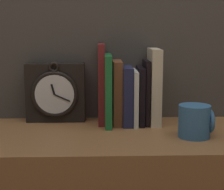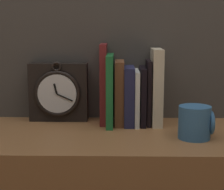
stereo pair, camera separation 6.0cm
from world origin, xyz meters
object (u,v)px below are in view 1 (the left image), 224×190
object	(u,v)px
book_slot4_white	(134,97)
book_slot5_black	(140,95)
book_slot0_maroon	(101,84)
book_slot3_navy	(127,95)
book_slot1_green	(108,90)
book_slot6_black	(146,92)
clock	(56,93)
book_slot7_cream	(154,86)
mug	(195,121)
book_slot2_brown	(117,92)

from	to	relation	value
book_slot4_white	book_slot5_black	distance (m)	0.02
book_slot0_maroon	book_slot3_navy	distance (m)	0.09
book_slot1_green	book_slot6_black	world-z (taller)	book_slot1_green
clock	book_slot7_cream	size ratio (longest dim) A/B	0.83
book_slot4_white	book_slot6_black	distance (m)	0.04
book_slot1_green	book_slot4_white	world-z (taller)	book_slot1_green
clock	book_slot0_maroon	size ratio (longest dim) A/B	0.78
book_slot0_maroon	book_slot5_black	bearing A→B (deg)	-4.14
book_slot0_maroon	book_slot6_black	distance (m)	0.15
book_slot7_cream	book_slot5_black	bearing A→B (deg)	-179.50
clock	book_slot0_maroon	xyz separation A→B (m)	(0.15, -0.03, 0.03)
book_slot7_cream	book_slot0_maroon	bearing A→B (deg)	177.06
book_slot0_maroon	book_slot7_cream	bearing A→B (deg)	-2.94
book_slot4_white	book_slot7_cream	distance (m)	0.07
book_slot7_cream	clock	bearing A→B (deg)	173.88
book_slot0_maroon	book_slot6_black	world-z (taller)	book_slot0_maroon
clock	book_slot1_green	xyz separation A→B (m)	(0.17, -0.05, 0.02)
book_slot6_black	mug	size ratio (longest dim) A/B	2.14
book_slot6_black	mug	xyz separation A→B (m)	(0.12, -0.17, -0.06)
book_slot1_green	book_slot3_navy	bearing A→B (deg)	9.09
book_slot2_brown	book_slot5_black	world-z (taller)	book_slot2_brown
book_slot1_green	book_slot2_brown	world-z (taller)	book_slot1_green
book_slot1_green	book_slot5_black	distance (m)	0.11
clock	book_slot2_brown	distance (m)	0.21
book_slot1_green	book_slot5_black	bearing A→B (deg)	6.20
book_slot4_white	book_slot1_green	bearing A→B (deg)	-174.85
book_slot1_green	book_slot7_cream	distance (m)	0.15
book_slot5_black	mug	distance (m)	0.22
book_slot3_navy	book_slot7_cream	world-z (taller)	book_slot7_cream
book_slot4_white	mug	world-z (taller)	book_slot4_white
book_slot2_brown	book_slot7_cream	world-z (taller)	book_slot7_cream
book_slot5_black	book_slot6_black	distance (m)	0.02
book_slot6_black	book_slot2_brown	bearing A→B (deg)	-178.44
book_slot4_white	book_slot7_cream	size ratio (longest dim) A/B	0.72
book_slot2_brown	book_slot7_cream	distance (m)	0.12
book_slot0_maroon	book_slot2_brown	xyz separation A→B (m)	(0.05, -0.01, -0.03)
book_slot0_maroon	book_slot3_navy	xyz separation A→B (m)	(0.08, -0.01, -0.04)
book_slot2_brown	book_slot6_black	size ratio (longest dim) A/B	0.99
book_slot5_black	book_slot7_cream	xyz separation A→B (m)	(0.04, 0.00, 0.03)
book_slot0_maroon	book_slot6_black	size ratio (longest dim) A/B	1.25
clock	book_slot1_green	bearing A→B (deg)	-15.00
book_slot1_green	mug	world-z (taller)	book_slot1_green
book_slot1_green	book_slot4_white	xyz separation A→B (m)	(0.09, 0.01, -0.03)
book_slot0_maroon	book_slot4_white	world-z (taller)	book_slot0_maroon
book_slot4_white	mug	size ratio (longest dim) A/B	1.81
book_slot2_brown	book_slot4_white	xyz separation A→B (m)	(0.06, -0.01, -0.01)
book_slot1_green	mug	distance (m)	0.30
book_slot1_green	book_slot7_cream	world-z (taller)	book_slot7_cream
book_slot2_brown	book_slot4_white	world-z (taller)	book_slot2_brown
clock	book_slot5_black	world-z (taller)	clock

